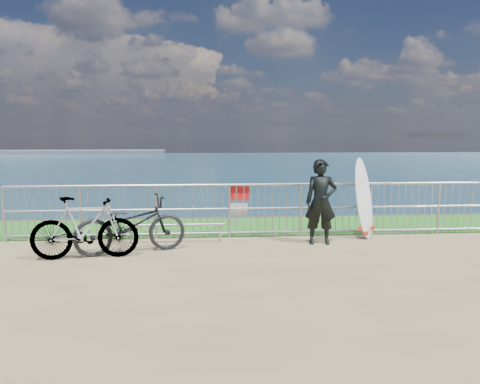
{
  "coord_description": "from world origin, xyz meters",
  "views": [
    {
      "loc": [
        -1.05,
        -7.93,
        2.13
      ],
      "look_at": [
        -0.31,
        1.2,
        1.0
      ],
      "focal_mm": 35.0,
      "sensor_mm": 36.0,
      "label": 1
    }
  ],
  "objects": [
    {
      "name": "surfer",
      "position": [
        1.24,
        0.88,
        0.83
      ],
      "size": [
        0.65,
        0.47,
        1.66
      ],
      "primitive_type": "imported",
      "rotation": [
        0.0,
        0.0,
        -0.12
      ],
      "color": "black",
      "rests_on": "ground"
    },
    {
      "name": "grass_strip",
      "position": [
        0.0,
        2.7,
        0.01
      ],
      "size": [
        120.0,
        120.0,
        0.0
      ],
      "primitive_type": "plane",
      "color": "#206E1E",
      "rests_on": "ground"
    },
    {
      "name": "railing",
      "position": [
        0.01,
        1.6,
        0.58
      ],
      "size": [
        10.06,
        0.1,
        1.13
      ],
      "color": "#989AA0",
      "rests_on": "ground"
    },
    {
      "name": "bike_rack",
      "position": [
        -1.58,
        1.14,
        0.33
      ],
      "size": [
        1.92,
        0.05,
        0.4
      ],
      "color": "#989AA0",
      "rests_on": "ground"
    },
    {
      "name": "surfboard",
      "position": [
        2.26,
        1.33,
        0.77
      ],
      "size": [
        0.57,
        0.55,
        1.67
      ],
      "color": "white",
      "rests_on": "ground"
    },
    {
      "name": "bicycle_far",
      "position": [
        -3.06,
        0.12,
        0.54
      ],
      "size": [
        1.84,
        0.69,
        1.08
      ],
      "primitive_type": "imported",
      "rotation": [
        0.0,
        0.0,
        1.67
      ],
      "color": "black",
      "rests_on": "ground"
    },
    {
      "name": "bicycle_near",
      "position": [
        -2.34,
        0.45,
        0.52
      ],
      "size": [
        2.1,
        1.26,
        1.04
      ],
      "primitive_type": "imported",
      "rotation": [
        0.0,
        0.0,
        1.88
      ],
      "color": "black",
      "rests_on": "ground"
    },
    {
      "name": "seascape",
      "position": [
        -43.75,
        147.49,
        -4.03
      ],
      "size": [
        260.0,
        260.0,
        5.0
      ],
      "color": "brown",
      "rests_on": "ground"
    }
  ]
}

